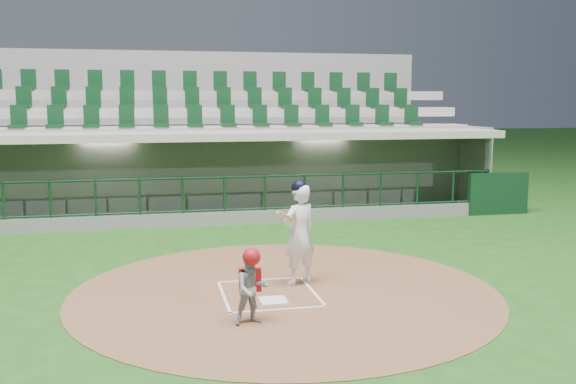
# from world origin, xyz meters

# --- Properties ---
(ground) EXTENTS (120.00, 120.00, 0.00)m
(ground) POSITION_xyz_m (0.00, 0.00, 0.00)
(ground) COLOR #1B4B15
(ground) RESTS_ON ground
(dirt_circle) EXTENTS (7.20, 7.20, 0.01)m
(dirt_circle) POSITION_xyz_m (0.30, -0.20, 0.01)
(dirt_circle) COLOR brown
(dirt_circle) RESTS_ON ground
(home_plate) EXTENTS (0.43, 0.43, 0.02)m
(home_plate) POSITION_xyz_m (0.00, -0.70, 0.02)
(home_plate) COLOR white
(home_plate) RESTS_ON dirt_circle
(batter_box_chalk) EXTENTS (1.55, 1.80, 0.01)m
(batter_box_chalk) POSITION_xyz_m (0.00, -0.30, 0.02)
(batter_box_chalk) COLOR white
(batter_box_chalk) RESTS_ON ground
(dugout_structure) EXTENTS (16.40, 3.70, 3.00)m
(dugout_structure) POSITION_xyz_m (0.10, 7.83, 0.95)
(dugout_structure) COLOR slate
(dugout_structure) RESTS_ON ground
(seating_deck) EXTENTS (17.00, 6.72, 5.15)m
(seating_deck) POSITION_xyz_m (0.00, 10.91, 1.42)
(seating_deck) COLOR slate
(seating_deck) RESTS_ON ground
(batter) EXTENTS (0.92, 0.97, 1.85)m
(batter) POSITION_xyz_m (0.64, 0.19, 0.93)
(batter) COLOR white
(batter) RESTS_ON dirt_circle
(catcher) EXTENTS (0.56, 0.46, 1.12)m
(catcher) POSITION_xyz_m (-0.50, -1.66, 0.57)
(catcher) COLOR #949499
(catcher) RESTS_ON dirt_circle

